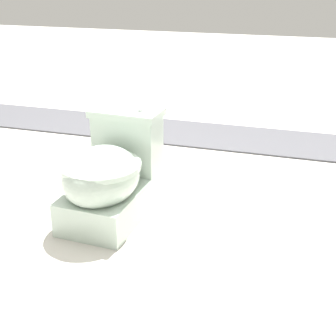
# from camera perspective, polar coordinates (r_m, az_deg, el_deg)

# --- Properties ---
(ground_plane) EXTENTS (14.00, 14.00, 0.00)m
(ground_plane) POSITION_cam_1_polar(r_m,az_deg,el_deg) (2.42, -5.65, -6.18)
(ground_plane) COLOR beige
(gravel_strip) EXTENTS (0.56, 8.00, 0.01)m
(gravel_strip) POSITION_cam_1_polar(r_m,az_deg,el_deg) (3.51, 10.39, 3.42)
(gravel_strip) COLOR #4C4C51
(gravel_strip) RESTS_ON ground
(toilet) EXTENTS (0.65, 0.41, 0.52)m
(toilet) POSITION_cam_1_polar(r_m,az_deg,el_deg) (2.36, -7.02, -0.96)
(toilet) COLOR #B2C6B7
(toilet) RESTS_ON ground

